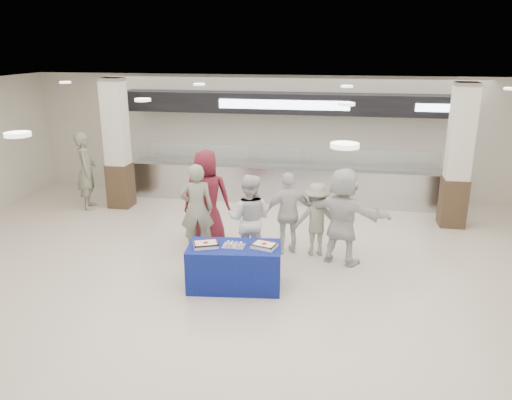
% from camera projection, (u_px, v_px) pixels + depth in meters
% --- Properties ---
extents(ground, '(14.00, 14.00, 0.00)m').
position_uv_depth(ground, '(243.00, 298.00, 8.15)').
color(ground, beige).
rests_on(ground, ground).
extents(serving_line, '(8.70, 0.85, 2.80)m').
position_uv_depth(serving_line, '(284.00, 158.00, 12.87)').
color(serving_line, silver).
rests_on(serving_line, ground).
extents(column_left, '(0.55, 0.55, 3.20)m').
position_uv_depth(column_left, '(117.00, 147.00, 12.30)').
color(column_left, '#39291A').
rests_on(column_left, ground).
extents(column_right, '(0.55, 0.55, 3.20)m').
position_uv_depth(column_right, '(458.00, 160.00, 10.97)').
color(column_right, '#39291A').
rests_on(column_right, ground).
extents(display_table, '(1.63, 0.95, 0.75)m').
position_uv_depth(display_table, '(234.00, 267.00, 8.42)').
color(display_table, navy).
rests_on(display_table, ground).
extents(sheet_cake_left, '(0.49, 0.44, 0.09)m').
position_uv_depth(sheet_cake_left, '(206.00, 244.00, 8.28)').
color(sheet_cake_left, white).
rests_on(sheet_cake_left, display_table).
extents(sheet_cake_right, '(0.45, 0.39, 0.08)m').
position_uv_depth(sheet_cake_right, '(264.00, 245.00, 8.24)').
color(sheet_cake_right, white).
rests_on(sheet_cake_right, display_table).
extents(cupcake_tray, '(0.37, 0.28, 0.06)m').
position_uv_depth(cupcake_tray, '(234.00, 245.00, 8.29)').
color(cupcake_tray, '#B2B2B7').
rests_on(cupcake_tray, display_table).
extents(civilian_maroon, '(1.06, 0.79, 1.97)m').
position_uv_depth(civilian_maroon, '(207.00, 197.00, 10.14)').
color(civilian_maroon, maroon).
rests_on(civilian_maroon, ground).
extents(soldier_a, '(0.76, 0.61, 1.80)m').
position_uv_depth(soldier_a, '(197.00, 209.00, 9.69)').
color(soldier_a, gray).
rests_on(soldier_a, ground).
extents(chef_tall, '(0.85, 0.67, 1.71)m').
position_uv_depth(chef_tall, '(249.00, 219.00, 9.27)').
color(chef_tall, silver).
rests_on(chef_tall, ground).
extents(chef_short, '(1.04, 0.69, 1.63)m').
position_uv_depth(chef_short, '(289.00, 213.00, 9.70)').
color(chef_short, silver).
rests_on(chef_short, ground).
extents(soldier_b, '(1.03, 0.72, 1.45)m').
position_uv_depth(soldier_b, '(316.00, 219.00, 9.64)').
color(soldier_b, gray).
rests_on(soldier_b, ground).
extents(civilian_white, '(1.80, 1.13, 1.85)m').
position_uv_depth(civilian_white, '(343.00, 216.00, 9.22)').
color(civilian_white, silver).
rests_on(civilian_white, ground).
extents(soldier_bg, '(0.70, 0.83, 1.93)m').
position_uv_depth(soldier_bg, '(86.00, 170.00, 12.36)').
color(soldier_bg, gray).
rests_on(soldier_bg, ground).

